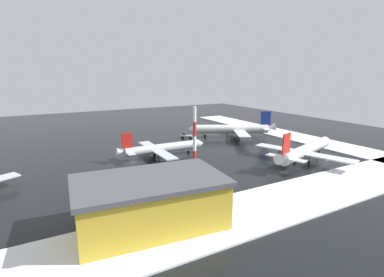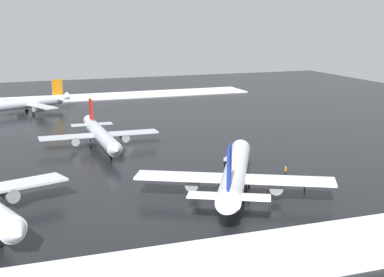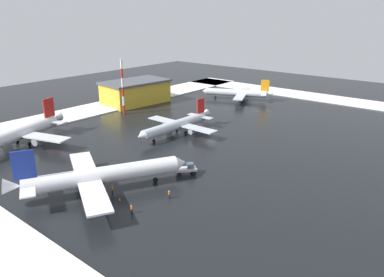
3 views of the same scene
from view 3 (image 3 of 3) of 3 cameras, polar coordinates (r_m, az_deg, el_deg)
The scene contains 15 objects.
ground_plane at distance 110.39m, azimuth 3.01°, elevation 0.78°, with size 240.00×240.00×0.00m, color black.
snow_bank_far at distance 144.52m, azimuth -13.17°, elevation 4.74°, with size 152.00×16.00×0.36m, color white.
snow_bank_left at distance 167.33m, azimuth 16.91°, elevation 6.31°, with size 14.00×116.00×0.36m, color white.
airplane_parked_starboard at distance 76.11m, azimuth -13.94°, elevation -5.51°, with size 32.89×28.06×10.63m.
airplane_far_rear at distance 108.71m, azimuth -2.31°, elevation 2.11°, with size 29.46×24.37×8.76m.
airplane_parked_portside at distance 153.36m, azimuth 6.99°, elevation 6.92°, with size 23.31×27.47×8.62m.
airplane_distant_tail at distance 108.18m, azimuth -25.30°, elevation 0.49°, with size 34.47×29.03×10.48m.
pushback_tug at distance 82.72m, azimuth -0.74°, elevation -4.59°, with size 4.93×4.66×2.50m.
ground_crew_beside_wing at distance 68.33m, azimuth -9.20°, elevation -10.51°, with size 0.36×0.36×1.71m.
ground_crew_mid_apron at distance 75.93m, azimuth -12.06°, elevation -7.54°, with size 0.36×0.36×1.71m.
ground_crew_near_tug at distance 72.57m, azimuth -3.50°, elevation -8.43°, with size 0.36×0.36×1.71m.
antenna_mast at distance 131.08m, azimuth -10.52°, elevation 7.69°, with size 0.70×0.70×19.05m.
cargo_hangar at distance 148.01m, azimuth -8.61°, elevation 7.05°, with size 26.44×17.56×8.80m.
traffic_cone_near_nose at distance 76.08m, azimuth -14.49°, elevation -8.28°, with size 0.36×0.36×0.55m, color orange.
traffic_cone_mid_line at distance 73.40m, azimuth -10.99°, elevation -9.05°, with size 0.36×0.36×0.55m, color orange.
Camera 3 is at (84.60, 62.13, 34.19)m, focal length 35.00 mm.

